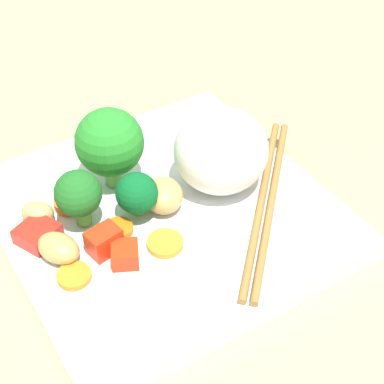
# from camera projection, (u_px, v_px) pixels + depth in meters

# --- Properties ---
(ground_plane) EXTENTS (1.10, 1.10, 0.02)m
(ground_plane) POSITION_uv_depth(u_px,v_px,m) (165.00, 229.00, 0.52)
(ground_plane) COLOR tan
(square_plate) EXTENTS (0.27, 0.27, 0.02)m
(square_plate) POSITION_uv_depth(u_px,v_px,m) (164.00, 214.00, 0.51)
(square_plate) COLOR white
(square_plate) RESTS_ON ground_plane
(rice_mound) EXTENTS (0.09, 0.09, 0.07)m
(rice_mound) POSITION_uv_depth(u_px,v_px,m) (219.00, 149.00, 0.50)
(rice_mound) COLOR white
(rice_mound) RESTS_ON square_plate
(broccoli_floret_0) EXTENTS (0.04, 0.04, 0.05)m
(broccoli_floret_0) POSITION_uv_depth(u_px,v_px,m) (78.00, 194.00, 0.46)
(broccoli_floret_0) COLOR #58A23A
(broccoli_floret_0) RESTS_ON square_plate
(broccoli_floret_1) EXTENTS (0.06, 0.06, 0.07)m
(broccoli_floret_1) POSITION_uv_depth(u_px,v_px,m) (110.00, 143.00, 0.50)
(broccoli_floret_1) COLOR #59A143
(broccoli_floret_1) RESTS_ON square_plate
(broccoli_floret_2) EXTENTS (0.03, 0.03, 0.04)m
(broccoli_floret_2) POSITION_uv_depth(u_px,v_px,m) (134.00, 191.00, 0.48)
(broccoli_floret_2) COLOR #5E9E38
(broccoli_floret_2) RESTS_ON square_plate
(carrot_slice_0) EXTENTS (0.03, 0.03, 0.01)m
(carrot_slice_0) POSITION_uv_depth(u_px,v_px,m) (119.00, 229.00, 0.48)
(carrot_slice_0) COLOR orange
(carrot_slice_0) RESTS_ON square_plate
(carrot_slice_1) EXTENTS (0.04, 0.04, 0.01)m
(carrot_slice_1) POSITION_uv_depth(u_px,v_px,m) (165.00, 243.00, 0.47)
(carrot_slice_1) COLOR orange
(carrot_slice_1) RESTS_ON square_plate
(carrot_slice_2) EXTENTS (0.03, 0.03, 0.01)m
(carrot_slice_2) POSITION_uv_depth(u_px,v_px,m) (74.00, 276.00, 0.44)
(carrot_slice_2) COLOR orange
(carrot_slice_2) RESTS_ON square_plate
(carrot_slice_3) EXTENTS (0.03, 0.03, 0.01)m
(carrot_slice_3) POSITION_uv_depth(u_px,v_px,m) (70.00, 203.00, 0.50)
(carrot_slice_3) COLOR orange
(carrot_slice_3) RESTS_ON square_plate
(pepper_chunk_0) EXTENTS (0.03, 0.02, 0.02)m
(pepper_chunk_0) POSITION_uv_depth(u_px,v_px,m) (104.00, 241.00, 0.46)
(pepper_chunk_0) COLOR red
(pepper_chunk_0) RESTS_ON square_plate
(pepper_chunk_1) EXTENTS (0.04, 0.04, 0.01)m
(pepper_chunk_1) POSITION_uv_depth(u_px,v_px,m) (38.00, 234.00, 0.47)
(pepper_chunk_1) COLOR red
(pepper_chunk_1) RESTS_ON square_plate
(pepper_chunk_2) EXTENTS (0.03, 0.03, 0.02)m
(pepper_chunk_2) POSITION_uv_depth(u_px,v_px,m) (125.00, 255.00, 0.45)
(pepper_chunk_2) COLOR red
(pepper_chunk_2) RESTS_ON square_plate
(chicken_piece_0) EXTENTS (0.05, 0.05, 0.03)m
(chicken_piece_0) POSITION_uv_depth(u_px,v_px,m) (161.00, 196.00, 0.49)
(chicken_piece_0) COLOR tan
(chicken_piece_0) RESTS_ON square_plate
(chicken_piece_1) EXTENTS (0.04, 0.04, 0.02)m
(chicken_piece_1) POSITION_uv_depth(u_px,v_px,m) (59.00, 248.00, 0.45)
(chicken_piece_1) COLOR tan
(chicken_piece_1) RESTS_ON square_plate
(chicken_piece_2) EXTENTS (0.03, 0.03, 0.02)m
(chicken_piece_2) POSITION_uv_depth(u_px,v_px,m) (38.00, 213.00, 0.48)
(chicken_piece_2) COLOR tan
(chicken_piece_2) RESTS_ON square_plate
(chopstick_pair) EXTENTS (0.17, 0.17, 0.01)m
(chopstick_pair) POSITION_uv_depth(u_px,v_px,m) (267.00, 200.00, 0.50)
(chopstick_pair) COLOR #A27337
(chopstick_pair) RESTS_ON square_plate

